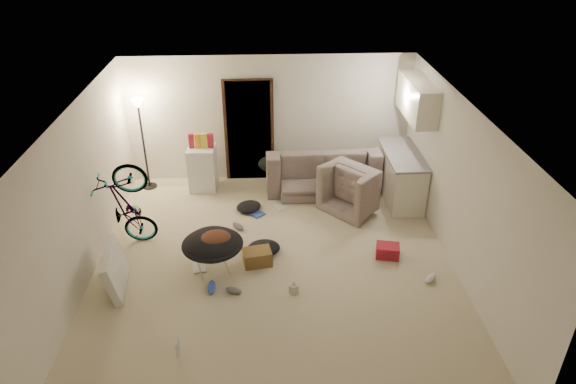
{
  "coord_description": "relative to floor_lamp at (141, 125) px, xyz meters",
  "views": [
    {
      "loc": [
        -0.12,
        -6.42,
        4.87
      ],
      "look_at": [
        0.24,
        0.6,
        0.95
      ],
      "focal_mm": 32.0,
      "sensor_mm": 36.0,
      "label": 1
    }
  ],
  "objects": [
    {
      "name": "bicycle",
      "position": [
        0.1,
        -2.01,
        -0.9
      ],
      "size": [
        1.58,
        0.72,
        0.9
      ],
      "primitive_type": "imported",
      "rotation": [
        0.0,
        -0.17,
        1.6
      ],
      "color": "black",
      "rests_on": "floor"
    },
    {
      "name": "book_asset",
      "position": [
        1.15,
        -4.48,
        -1.3
      ],
      "size": [
        0.22,
        0.17,
        0.02
      ],
      "primitive_type": "imported",
      "rotation": [
        0.0,
        0.0,
        1.42
      ],
      "color": "maroon",
      "rests_on": "floor"
    },
    {
      "name": "saucer_chair",
      "position": [
        1.48,
        -2.74,
        -0.92
      ],
      "size": [
        0.92,
        0.92,
        0.65
      ],
      "color": "silver",
      "rests_on": "floor"
    },
    {
      "name": "doorway",
      "position": [
        2.0,
        0.32,
        -0.29
      ],
      "size": [
        0.85,
        0.1,
        2.04
      ],
      "primitive_type": "cube",
      "color": "black",
      "rests_on": "floor"
    },
    {
      "name": "sofa_drape",
      "position": [
        2.45,
        -0.2,
        -0.77
      ],
      "size": [
        0.65,
        0.57,
        0.28
      ],
      "primitive_type": "ellipsoid",
      "rotation": [
        0.0,
        0.0,
        -0.21
      ],
      "color": "black",
      "rests_on": "sofa"
    },
    {
      "name": "drink_case_a",
      "position": [
        2.14,
        -2.62,
        -1.19
      ],
      "size": [
        0.47,
        0.37,
        0.24
      ],
      "primitive_type": "cube",
      "rotation": [
        0.0,
        0.0,
        0.18
      ],
      "color": "brown",
      "rests_on": "floor"
    },
    {
      "name": "ceiling",
      "position": [
        2.4,
        -2.65,
        1.2
      ],
      "size": [
        5.5,
        6.0,
        0.02
      ],
      "primitive_type": "cube",
      "color": "white",
      "rests_on": "wall_back"
    },
    {
      "name": "door_trim",
      "position": [
        2.0,
        0.29,
        -0.29
      ],
      "size": [
        0.97,
        0.04,
        2.1
      ],
      "primitive_type": "cube",
      "color": "#351F12",
      "rests_on": "floor"
    },
    {
      "name": "mini_fridge",
      "position": [
        1.09,
        -0.1,
        -0.87
      ],
      "size": [
        0.54,
        0.54,
        0.87
      ],
      "primitive_type": "cube",
      "rotation": [
        0.0,
        0.0,
        -0.05
      ],
      "color": "white",
      "rests_on": "floor"
    },
    {
      "name": "clothes_lump_a",
      "position": [
        2.24,
        -2.33,
        -1.22
      ],
      "size": [
        0.58,
        0.52,
        0.17
      ],
      "primitive_type": "ellipsoid",
      "rotation": [
        0.0,
        0.0,
        0.13
      ],
      "color": "black",
      "rests_on": "floor"
    },
    {
      "name": "juicer",
      "position": [
        2.66,
        -3.33,
        -1.22
      ],
      "size": [
        0.14,
        0.14,
        0.21
      ],
      "color": "beige",
      "rests_on": "floor"
    },
    {
      "name": "wall_right",
      "position": [
        5.16,
        -2.65,
        -0.06
      ],
      "size": [
        0.02,
        6.0,
        2.5
      ],
      "primitive_type": "cube",
      "color": "white",
      "rests_on": "floor"
    },
    {
      "name": "shoe_2",
      "position": [
        1.47,
        -3.22,
        -1.25
      ],
      "size": [
        0.12,
        0.29,
        0.11
      ],
      "primitive_type": "ellipsoid",
      "rotation": [
        0.0,
        0.0,
        1.58
      ],
      "color": "#3252B6",
      "rests_on": "floor"
    },
    {
      "name": "clothes_lump_b",
      "position": [
        1.98,
        -0.99,
        -1.24
      ],
      "size": [
        0.61,
        0.6,
        0.14
      ],
      "primitive_type": "ellipsoid",
      "rotation": [
        0.0,
        0.0,
        0.61
      ],
      "color": "black",
      "rests_on": "floor"
    },
    {
      "name": "tv_box",
      "position": [
        0.1,
        -3.06,
        -0.99
      ],
      "size": [
        0.36,
        0.97,
        0.64
      ],
      "primitive_type": "cube",
      "rotation": [
        0.0,
        -0.21,
        0.13
      ],
      "color": "silver",
      "rests_on": "floor"
    },
    {
      "name": "wall_back",
      "position": [
        2.4,
        0.36,
        -0.06
      ],
      "size": [
        5.5,
        0.02,
        2.5
      ],
      "primitive_type": "cube",
      "color": "white",
      "rests_on": "floor"
    },
    {
      "name": "sofa",
      "position": [
        3.4,
        -0.2,
        -0.99
      ],
      "size": [
        2.19,
        0.91,
        0.63
      ],
      "primitive_type": "imported",
      "rotation": [
        0.0,
        0.0,
        3.17
      ],
      "color": "#363D36",
      "rests_on": "floor"
    },
    {
      "name": "floor",
      "position": [
        2.4,
        -2.65,
        -1.32
      ],
      "size": [
        5.5,
        6.0,
        0.02
      ],
      "primitive_type": "cube",
      "color": "beige",
      "rests_on": "ground"
    },
    {
      "name": "wall_left",
      "position": [
        -0.36,
        -2.65,
        -0.06
      ],
      "size": [
        0.02,
        6.0,
        2.5
      ],
      "primitive_type": "cube",
      "color": "white",
      "rests_on": "floor"
    },
    {
      "name": "newspaper",
      "position": [
        2.59,
        -0.75,
        -1.3
      ],
      "size": [
        0.63,
        0.68,
        0.01
      ],
      "primitive_type": "cube",
      "rotation": [
        0.0,
        0.0,
        0.49
      ],
      "color": "beige",
      "rests_on": "floor"
    },
    {
      "name": "wall_front",
      "position": [
        2.4,
        -5.66,
        -0.06
      ],
      "size": [
        5.5,
        0.02,
        2.5
      ],
      "primitive_type": "cube",
      "color": "white",
      "rests_on": "floor"
    },
    {
      "name": "book_blue",
      "position": [
        2.11,
        -1.14,
        -1.29
      ],
      "size": [
        0.35,
        0.36,
        0.03
      ],
      "primitive_type": "cube",
      "rotation": [
        0.0,
        0.0,
        0.75
      ],
      "color": "#3252B6",
      "rests_on": "floor"
    },
    {
      "name": "shoe_3",
      "position": [
        1.8,
        -3.29,
        -1.26
      ],
      "size": [
        0.27,
        0.18,
        0.09
      ],
      "primitive_type": "ellipsoid",
      "rotation": [
        0.0,
        0.0,
        -0.36
      ],
      "color": "slate",
      "rests_on": "floor"
    },
    {
      "name": "snack_box_0",
      "position": [
        0.92,
        -0.1,
        -0.31
      ],
      "size": [
        0.11,
        0.09,
        0.3
      ],
      "primitive_type": "cube",
      "rotation": [
        0.0,
        0.0,
        0.17
      ],
      "color": "maroon",
      "rests_on": "mini_fridge"
    },
    {
      "name": "drink_case_b",
      "position": [
        4.2,
        -2.53,
        -1.2
      ],
      "size": [
        0.41,
        0.33,
        0.21
      ],
      "primitive_type": "cube",
      "rotation": [
        0.0,
        0.0,
        -0.21
      ],
      "color": "maroon",
      "rests_on": "floor"
    },
    {
      "name": "snack_box_3",
      "position": [
        1.28,
        -0.1,
        -0.31
      ],
      "size": [
        0.12,
        0.1,
        0.3
      ],
      "primitive_type": "cube",
      "rotation": [
        0.0,
        0.0,
        -0.29
      ],
      "color": "maroon",
      "rests_on": "mini_fridge"
    },
    {
      "name": "floor_lamp",
      "position": [
        0.0,
        0.0,
        0.0
      ],
      "size": [
        0.28,
        0.28,
        1.81
      ],
      "color": "black",
      "rests_on": "floor"
    },
    {
      "name": "shoe_0",
      "position": [
        2.7,
        -0.41,
        -1.26
      ],
      "size": [
        0.28,
        0.2,
        0.1
      ],
      "primitive_type": "ellipsoid",
      "rotation": [
        0.0,
        0.0,
        0.43
      ],
      "color": "#3252B6",
      "rests_on": "floor"
    },
    {
      "name": "shoe_1",
      "position": [
        1.8,
        -1.61,
        -1.26
      ],
      "size": [
        0.26,
        0.27,
        0.1
      ],
      "primitive_type": "ellipsoid",
      "rotation": [
        0.0,
        0.0,
        -0.85
      ],
      "color": "slate",
      "rests_on": "floor"
    },
    {
      "name": "snack_box_2",
      "position": [
        1.16,
        -0.1,
        -0.31
      ],
      "size": [
        0.12,
        0.1,
        0.3
      ],
      "primitive_type": "cube",
      "rotation": [
        0.0,
        0.0,
        0.3
      ],
      "color": "yellow",
      "rests_on": "mini_fridge"
    },
    {
      "name": "armchair",
      "position": [
        4.01,
        -0.92,
        -0.98
      ],
      "size": [
        1.32,
        1.32,
        0.65
      ],
      "primitive_type": "imported",
      "rotation": [
        0.0,
        0.0,
        2.31
      ],
      "color": "#363D36",
      "rests_on": "floor"
    },
    {
      "name": "hoodie",
      "position": [
        1.53,
        -2.77,
        -0.72
      ],
      "size": [
        0.58,
        0.52,
        0.22
      ],
      "primitive_type": "ellipsoid",
      "rotation": [
        0.0,
        0.0,
        0.3
      ],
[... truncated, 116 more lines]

